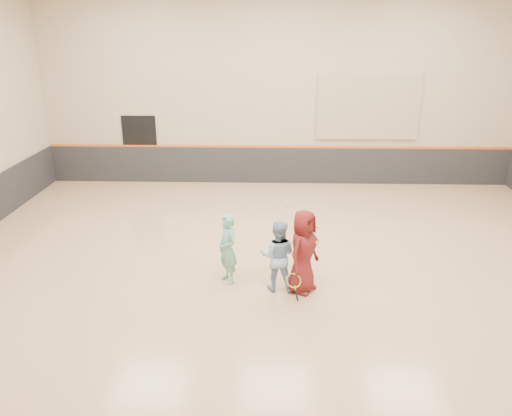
{
  "coord_description": "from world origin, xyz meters",
  "views": [
    {
      "loc": [
        -0.24,
        -9.86,
        4.93
      ],
      "look_at": [
        -0.55,
        0.4,
        1.15
      ],
      "focal_mm": 35.0,
      "sensor_mm": 36.0,
      "label": 1
    }
  ],
  "objects_px": {
    "girl": "(228,249)",
    "instructor": "(278,256)",
    "spare_racket": "(313,223)",
    "young_man": "(303,251)"
  },
  "relations": [
    {
      "from": "young_man",
      "to": "spare_racket",
      "type": "xyz_separation_m",
      "value": [
        0.48,
        3.44,
        -0.8
      ]
    },
    {
      "from": "spare_racket",
      "to": "young_man",
      "type": "bearing_deg",
      "value": -97.88
    },
    {
      "from": "girl",
      "to": "instructor",
      "type": "bearing_deg",
      "value": 43.33
    },
    {
      "from": "instructor",
      "to": "spare_racket",
      "type": "bearing_deg",
      "value": -99.35
    },
    {
      "from": "young_man",
      "to": "spare_racket",
      "type": "distance_m",
      "value": 3.57
    },
    {
      "from": "girl",
      "to": "instructor",
      "type": "distance_m",
      "value": 1.03
    },
    {
      "from": "girl",
      "to": "spare_racket",
      "type": "height_order",
      "value": "girl"
    },
    {
      "from": "instructor",
      "to": "young_man",
      "type": "distance_m",
      "value": 0.5
    },
    {
      "from": "instructor",
      "to": "young_man",
      "type": "bearing_deg",
      "value": -177.14
    },
    {
      "from": "young_man",
      "to": "girl",
      "type": "bearing_deg",
      "value": 111.85
    }
  ]
}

